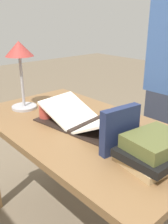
# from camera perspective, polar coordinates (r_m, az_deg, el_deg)

# --- Properties ---
(reading_desk) EXTENTS (1.31, 0.73, 0.77)m
(reading_desk) POSITION_cam_1_polar(r_m,az_deg,el_deg) (1.40, -0.46, -7.20)
(reading_desk) COLOR brown
(reading_desk) RESTS_ON ground_plane
(open_book) EXTENTS (0.58, 0.35, 0.12)m
(open_book) POSITION_cam_1_polar(r_m,az_deg,el_deg) (1.33, 0.43, -1.84)
(open_book) COLOR black
(open_book) RESTS_ON reading_desk
(book_stack_tall) EXTENTS (0.24, 0.29, 0.12)m
(book_stack_tall) POSITION_cam_1_polar(r_m,az_deg,el_deg) (1.04, 15.80, -8.27)
(book_stack_tall) COLOR tan
(book_stack_tall) RESTS_ON reading_desk
(book_standing_upright) EXTENTS (0.06, 0.20, 0.20)m
(book_standing_upright) POSITION_cam_1_polar(r_m,az_deg,el_deg) (1.07, 8.22, -4.04)
(book_standing_upright) COLOR #1E284C
(book_standing_upright) RESTS_ON reading_desk
(reading_lamp) EXTENTS (0.17, 0.17, 0.42)m
(reading_lamp) POSITION_cam_1_polar(r_m,az_deg,el_deg) (1.57, -14.46, 11.89)
(reading_lamp) COLOR #ADADB2
(reading_lamp) RESTS_ON reading_desk
(coffee_mug) EXTENTS (0.09, 0.09, 0.10)m
(coffee_mug) POSITION_cam_1_polar(r_m,az_deg,el_deg) (1.44, -8.67, 0.34)
(coffee_mug) COLOR #B74238
(coffee_mug) RESTS_ON reading_desk
(pencil) EXTENTS (0.07, 0.16, 0.01)m
(pencil) POSITION_cam_1_polar(r_m,az_deg,el_deg) (1.52, 4.86, -0.23)
(pencil) COLOR gold
(pencil) RESTS_ON reading_desk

